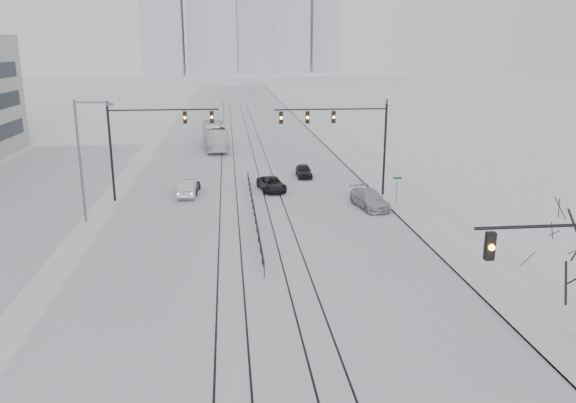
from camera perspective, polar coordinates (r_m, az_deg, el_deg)
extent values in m
cube|color=silver|center=(72.35, -4.65, 5.33)|extent=(22.00, 260.00, 0.02)
cube|color=silver|center=(73.92, 5.92, 5.56)|extent=(5.00, 260.00, 0.16)
cube|color=gray|center=(73.45, 4.04, 5.53)|extent=(0.10, 260.00, 0.12)
cube|color=silver|center=(51.23, -26.73, -0.45)|extent=(14.00, 60.00, 0.03)
cube|color=black|center=(52.74, -6.84, 1.53)|extent=(0.10, 180.00, 0.01)
cube|color=black|center=(52.74, -5.32, 1.57)|extent=(0.10, 180.00, 0.01)
cube|color=black|center=(52.82, -2.71, 1.64)|extent=(0.10, 180.00, 0.01)
cube|color=black|center=(52.92, -1.20, 1.68)|extent=(0.10, 180.00, 0.01)
cube|color=#A7ADB8|center=(273.12, -12.71, 18.10)|extent=(18.00, 18.00, 55.00)
cube|color=#A7ADB8|center=(287.81, -3.57, 17.57)|extent=(16.00, 16.00, 48.00)
cube|color=#A7ADB8|center=(297.59, -0.01, 19.07)|extent=(20.00, 20.00, 64.00)
cube|color=#A7ADB8|center=(307.73, 3.69, 16.67)|extent=(14.00, 14.00, 40.00)
cylinder|color=black|center=(21.39, 25.78, -2.23)|extent=(6.00, 0.12, 0.12)
cube|color=black|center=(20.44, 19.83, -4.29)|extent=(0.32, 0.24, 1.00)
sphere|color=orange|center=(20.32, 20.00, -4.42)|extent=(0.22, 0.22, 0.22)
cylinder|color=black|center=(48.86, 9.79, 5.08)|extent=(0.20, 0.20, 8.00)
cylinder|color=black|center=(47.28, 4.37, 9.33)|extent=(9.50, 0.12, 0.12)
cube|color=black|center=(46.78, -0.71, 8.51)|extent=(0.32, 0.24, 1.00)
sphere|color=orange|center=(46.64, -0.69, 8.49)|extent=(0.22, 0.22, 0.22)
cube|color=black|center=(47.04, 1.99, 8.54)|extent=(0.32, 0.24, 1.00)
sphere|color=orange|center=(46.90, 2.01, 8.52)|extent=(0.22, 0.22, 0.22)
cube|color=black|center=(47.40, 4.65, 8.55)|extent=(0.32, 0.24, 1.00)
sphere|color=orange|center=(47.26, 4.68, 8.53)|extent=(0.22, 0.22, 0.22)
cylinder|color=black|center=(48.97, -17.53, 4.62)|extent=(0.20, 0.20, 8.00)
cylinder|color=black|center=(47.78, -12.52, 9.08)|extent=(9.00, 0.12, 0.12)
cube|color=black|center=(47.58, -7.75, 8.49)|extent=(0.32, 0.24, 1.00)
sphere|color=orange|center=(47.44, -7.75, 8.47)|extent=(0.22, 0.22, 0.22)
cube|color=black|center=(47.69, -10.42, 8.39)|extent=(0.32, 0.24, 1.00)
sphere|color=orange|center=(47.56, -10.43, 8.37)|extent=(0.22, 0.22, 0.22)
cylinder|color=#595B60|center=(43.35, -20.36, 3.73)|extent=(0.16, 0.16, 9.00)
cylinder|color=#595B60|center=(42.48, -19.31, 9.49)|extent=(2.40, 0.10, 0.10)
cube|color=#595B60|center=(42.24, -17.69, 9.39)|extent=(0.50, 0.25, 0.18)
cube|color=black|center=(42.86, -3.51, -0.33)|extent=(0.06, 24.00, 0.06)
cube|color=black|center=(42.97, -3.50, -0.85)|extent=(0.06, 24.00, 0.06)
cylinder|color=#595B60|center=(46.72, 10.98, 1.04)|extent=(0.06, 0.06, 2.40)
cube|color=#0C4C19|center=(46.47, 11.05, 2.36)|extent=(0.70, 0.04, 0.18)
imported|color=black|center=(50.71, -9.92, 1.58)|extent=(1.86, 3.94, 1.30)
imported|color=silver|center=(49.70, -10.20, 1.38)|extent=(1.66, 4.46, 1.46)
imported|color=black|center=(50.77, -1.68, 1.77)|extent=(2.71, 4.66, 1.22)
imported|color=#ABACB3|center=(45.77, 8.28, 0.23)|extent=(2.77, 5.14, 1.41)
imported|color=black|center=(56.19, 1.62, 3.11)|extent=(1.56, 3.70, 1.25)
imported|color=white|center=(72.94, -7.43, 6.59)|extent=(3.53, 11.59, 3.18)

